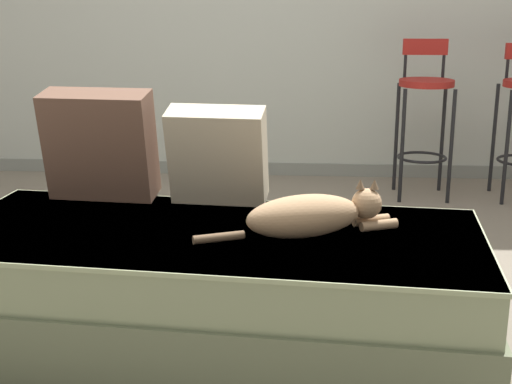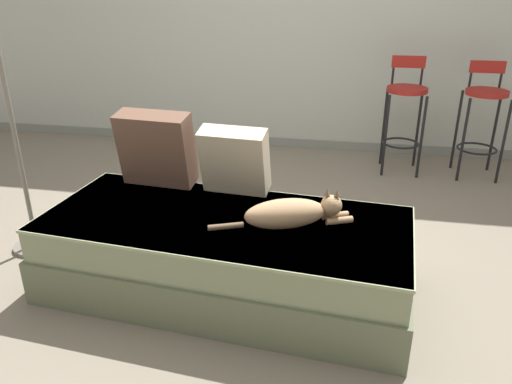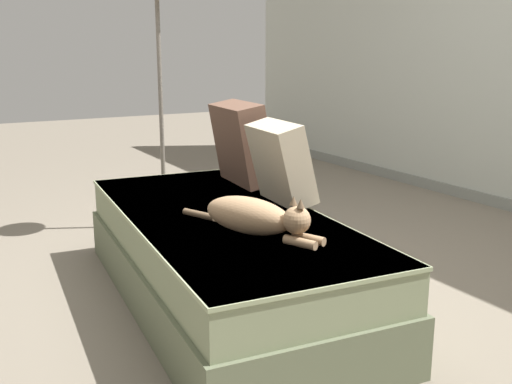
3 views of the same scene
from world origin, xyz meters
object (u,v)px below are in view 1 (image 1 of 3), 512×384
at_px(throw_pillow_corner, 100,145).
at_px(throw_pillow_middle, 218,155).
at_px(couch, 214,286).
at_px(bar_stool_near_window, 425,105).
at_px(cat, 312,215).

relative_size(throw_pillow_corner, throw_pillow_middle, 1.13).
bearing_deg(couch, bar_stool_near_window, 62.91).
distance_m(cat, bar_stool_near_window, 2.26).
height_order(throw_pillow_corner, throw_pillow_middle, throw_pillow_corner).
xyz_separation_m(throw_pillow_middle, cat, (0.37, -0.36, -0.13)).
bearing_deg(cat, couch, 175.49).
height_order(couch, throw_pillow_corner, throw_pillow_corner).
distance_m(couch, bar_stool_near_window, 2.40).
relative_size(couch, throw_pillow_middle, 5.01).
height_order(throw_pillow_middle, cat, throw_pillow_middle).
bearing_deg(throw_pillow_corner, cat, -25.36).
bearing_deg(throw_pillow_corner, couch, -36.91).
height_order(throw_pillow_corner, bar_stool_near_window, bar_stool_near_window).
relative_size(throw_pillow_middle, cat, 0.56).
distance_m(couch, throw_pillow_corner, 0.77).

